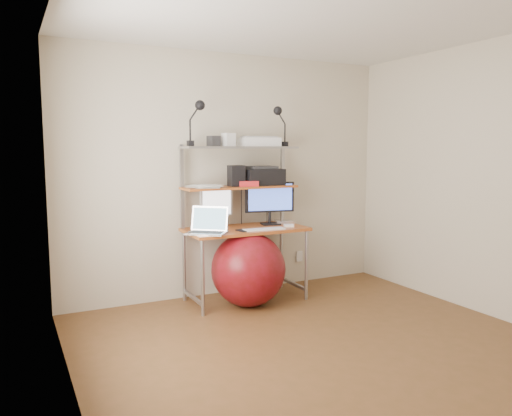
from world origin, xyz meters
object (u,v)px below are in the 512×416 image
at_px(laptop, 208,227).
at_px(exercise_ball, 248,269).
at_px(printer, 262,176).
at_px(monitor_black, 270,199).
at_px(monitor_silver, 217,205).

distance_m(laptop, exercise_ball, 0.58).
bearing_deg(printer, exercise_ball, -133.60).
height_order(monitor_black, laptop, monitor_black).
bearing_deg(laptop, exercise_ball, 30.14).
distance_m(laptop, printer, 0.88).
relative_size(monitor_silver, monitor_black, 0.82).
xyz_separation_m(printer, exercise_ball, (-0.32, -0.33, -0.88)).
xyz_separation_m(monitor_silver, printer, (0.51, 0.00, 0.28)).
bearing_deg(laptop, monitor_black, 55.43).
bearing_deg(monitor_black, printer, 151.77).
bearing_deg(exercise_ball, printer, 45.94).
height_order(laptop, exercise_ball, laptop).
xyz_separation_m(laptop, printer, (0.71, 0.27, 0.45)).
relative_size(monitor_silver, laptop, 0.94).
bearing_deg(monitor_black, monitor_silver, -173.13).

